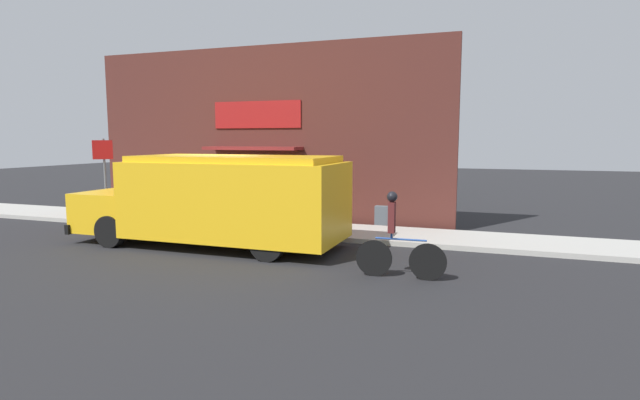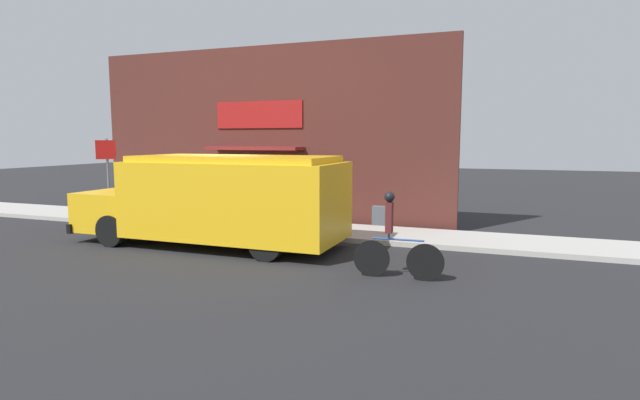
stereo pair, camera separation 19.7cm
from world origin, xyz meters
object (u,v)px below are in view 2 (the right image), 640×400
object	(u,v)px
school_bus	(219,199)
trash_bin	(246,207)
stop_sign_post	(107,165)
cyclist	(392,238)

from	to	relation	value
school_bus	trash_bin	xyz separation A→B (m)	(-0.94, 3.04, -0.62)
trash_bin	stop_sign_post	bearing A→B (deg)	-167.64
cyclist	trash_bin	bearing A→B (deg)	139.38
cyclist	school_bus	bearing A→B (deg)	161.35
school_bus	trash_bin	size ratio (longest dim) A/B	8.18
cyclist	stop_sign_post	xyz separation A→B (m)	(-10.01, 3.41, 1.03)
school_bus	cyclist	world-z (taller)	school_bus
cyclist	trash_bin	world-z (taller)	cyclist
cyclist	stop_sign_post	world-z (taller)	stop_sign_post
stop_sign_post	trash_bin	size ratio (longest dim) A/B	3.01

